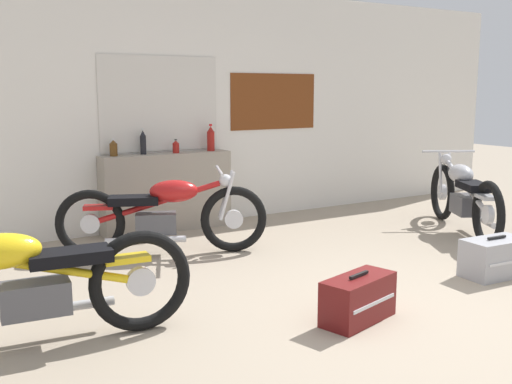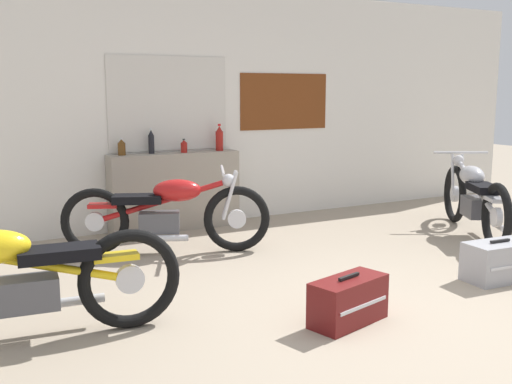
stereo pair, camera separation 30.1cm
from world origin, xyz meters
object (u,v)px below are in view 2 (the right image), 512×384
Objects in this scene: bottle_center at (184,146)px; bottle_right_center at (219,139)px; motorcycle_red at (166,213)px; hard_case_silver at (499,261)px; bottle_left_center at (151,142)px; motorcycle_yellow at (12,281)px; bottle_leftmost at (122,148)px; hard_case_darkred at (348,301)px; motorcycle_silver at (474,198)px.

bottle_right_center is at bearing 2.40° from bottle_center.
motorcycle_red is 3.10m from hard_case_silver.
motorcycle_red is at bearing 135.83° from hard_case_silver.
bottle_center is at bearing 118.28° from hard_case_silver.
motorcycle_red is (-0.19, -1.00, -0.62)m from bottle_left_center.
bottle_left_center is 0.14× the size of motorcycle_yellow.
hard_case_silver is (3.81, -0.52, -0.26)m from motorcycle_yellow.
bottle_right_center reaches higher than bottle_leftmost.
bottle_center is at bearing 89.10° from hard_case_darkred.
bottle_left_center is at bearing 148.74° from motorcycle_silver.
bottle_leftmost is 0.10× the size of motorcycle_silver.
bottle_center is 0.26× the size of hard_case_silver.
motorcycle_red is at bearing 102.23° from hard_case_darkred.
bottle_left_center reaches higher than bottle_center.
motorcycle_yellow is 2.23m from hard_case_darkred.
bottle_leftmost is 3.04m from motorcycle_yellow.
bottle_leftmost is 0.72m from bottle_center.
bottle_center reaches higher than motorcycle_yellow.
hard_case_darkred is (-0.05, -3.26, -0.81)m from bottle_center.
hard_case_silver is at bearing -68.82° from bottle_right_center.
motorcycle_red reaches higher than hard_case_darkred.
bottle_leftmost is 4.02m from hard_case_silver.
motorcycle_yellow reaches higher than motorcycle_red.
hard_case_darkred is at bearing -77.77° from motorcycle_red.
motorcycle_yellow is at bearing -130.00° from bottle_center.
hard_case_darkred is at bearing -152.54° from motorcycle_silver.
bottle_left_center reaches higher than motorcycle_silver.
bottle_center is 3.39m from motorcycle_yellow.
bottle_left_center reaches higher than hard_case_darkred.
bottle_right_center is 3.44m from hard_case_silver.
motorcycle_yellow is 3.86m from hard_case_silver.
bottle_leftmost is at bearing 178.43° from bottle_right_center.
motorcycle_yellow is at bearing -124.13° from bottle_left_center.
bottle_right_center is at bearing -1.57° from bottle_leftmost.
motorcycle_silver is (2.73, -1.82, -0.54)m from bottle_center.
motorcycle_yellow is at bearing 161.63° from hard_case_darkred.
hard_case_darkred is (0.66, -3.31, -0.82)m from bottle_leftmost.
motorcycle_silver is 3.05× the size of hard_case_silver.
motorcycle_silver is 0.85× the size of motorcycle_yellow.
bottle_leftmost reaches higher than motorcycle_red.
motorcycle_red is 2.28m from motorcycle_yellow.
motorcycle_yellow is 3.41× the size of hard_case_darkred.
bottle_left_center is 0.83m from bottle_right_center.
bottle_leftmost is 0.32× the size of hard_case_silver.
motorcycle_yellow is (-2.15, -2.56, -0.54)m from bottle_center.
bottle_leftmost is 1.21× the size of bottle_center.
bottle_left_center reaches higher than bottle_leftmost.
motorcycle_yellow is (-1.44, -2.62, -0.56)m from bottle_leftmost.
hard_case_darkred is at bearing -174.03° from hard_case_silver.
motorcycle_red is 3.20× the size of hard_case_silver.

